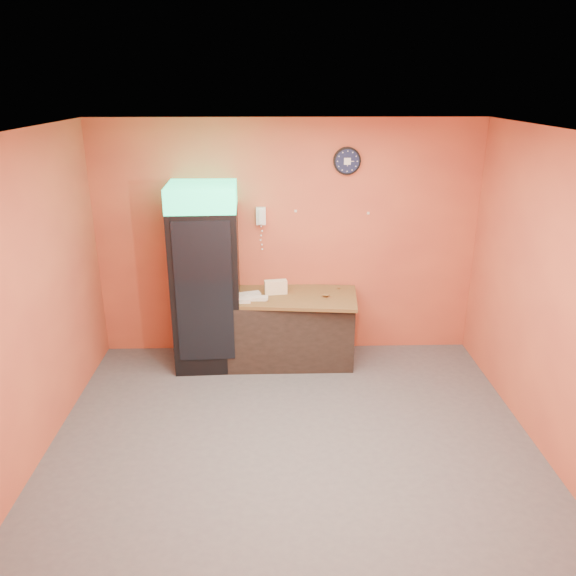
{
  "coord_description": "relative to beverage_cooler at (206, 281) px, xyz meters",
  "views": [
    {
      "loc": [
        -0.16,
        -4.43,
        3.15
      ],
      "look_at": [
        -0.03,
        0.6,
        1.31
      ],
      "focal_mm": 35.0,
      "sensor_mm": 36.0,
      "label": 1
    }
  ],
  "objects": [
    {
      "name": "floor",
      "position": [
        0.94,
        -1.6,
        -1.04
      ],
      "size": [
        4.5,
        4.5,
        0.0
      ],
      "primitive_type": "plane",
      "color": "#47474C",
      "rests_on": "ground"
    },
    {
      "name": "back_wall",
      "position": [
        0.94,
        0.4,
        0.36
      ],
      "size": [
        4.5,
        0.02,
        2.8
      ],
      "primitive_type": "cube",
      "color": "#D4613C",
      "rests_on": "floor"
    },
    {
      "name": "left_wall",
      "position": [
        -1.31,
        -1.6,
        0.36
      ],
      "size": [
        0.02,
        4.0,
        2.8
      ],
      "primitive_type": "cube",
      "color": "#D4613C",
      "rests_on": "floor"
    },
    {
      "name": "right_wall",
      "position": [
        3.19,
        -1.6,
        0.36
      ],
      "size": [
        0.02,
        4.0,
        2.8
      ],
      "primitive_type": "cube",
      "color": "#D4613C",
      "rests_on": "floor"
    },
    {
      "name": "ceiling",
      "position": [
        0.94,
        -1.6,
        1.76
      ],
      "size": [
        4.5,
        4.0,
        0.02
      ],
      "primitive_type": "cube",
      "color": "white",
      "rests_on": "back_wall"
    },
    {
      "name": "beverage_cooler",
      "position": [
        0.0,
        0.0,
        0.0
      ],
      "size": [
        0.78,
        0.79,
        2.13
      ],
      "rotation": [
        0.0,
        0.0,
        0.04
      ],
      "color": "black",
      "rests_on": "floor"
    },
    {
      "name": "prep_counter",
      "position": [
        0.88,
        0.04,
        -0.64
      ],
      "size": [
        1.6,
        0.72,
        0.8
      ],
      "primitive_type": "cube",
      "rotation": [
        0.0,
        0.0,
        0.0
      ],
      "color": "black",
      "rests_on": "floor"
    },
    {
      "name": "wall_clock",
      "position": [
        1.61,
        0.37,
        1.28
      ],
      "size": [
        0.31,
        0.06,
        0.31
      ],
      "color": "black",
      "rests_on": "back_wall"
    },
    {
      "name": "wall_phone",
      "position": [
        0.63,
        0.34,
        0.66
      ],
      "size": [
        0.11,
        0.1,
        0.2
      ],
      "color": "white",
      "rests_on": "back_wall"
    },
    {
      "name": "butcher_paper",
      "position": [
        0.88,
        0.04,
        -0.22
      ],
      "size": [
        1.76,
        0.95,
        0.04
      ],
      "primitive_type": "cube",
      "rotation": [
        0.0,
        0.0,
        -0.1
      ],
      "color": "brown",
      "rests_on": "prep_counter"
    },
    {
      "name": "sub_roll_stack",
      "position": [
        0.8,
        0.08,
        -0.12
      ],
      "size": [
        0.27,
        0.13,
        0.17
      ],
      "rotation": [
        0.0,
        0.0,
        0.16
      ],
      "color": "#F7EDC0",
      "rests_on": "butcher_paper"
    },
    {
      "name": "wrapped_sandwich_left",
      "position": [
        0.35,
        -0.17,
        -0.18
      ],
      "size": [
        0.32,
        0.14,
        0.04
      ],
      "primitive_type": "cube",
      "rotation": [
        0.0,
        0.0,
        0.05
      ],
      "color": "beige",
      "rests_on": "butcher_paper"
    },
    {
      "name": "wrapped_sandwich_mid",
      "position": [
        0.58,
        -0.1,
        -0.18
      ],
      "size": [
        0.26,
        0.1,
        0.04
      ],
      "primitive_type": "cube",
      "rotation": [
        0.0,
        0.0,
        -0.01
      ],
      "color": "beige",
      "rests_on": "butcher_paper"
    },
    {
      "name": "wrapped_sandwich_right",
      "position": [
        0.47,
        0.0,
        -0.18
      ],
      "size": [
        0.31,
        0.19,
        0.04
      ],
      "primitive_type": "cube",
      "rotation": [
        0.0,
        0.0,
        0.28
      ],
      "color": "beige",
      "rests_on": "butcher_paper"
    },
    {
      "name": "kitchen_tool",
      "position": [
        0.87,
        0.08,
        -0.17
      ],
      "size": [
        0.06,
        0.06,
        0.06
      ],
      "primitive_type": "cylinder",
      "color": "silver",
      "rests_on": "butcher_paper"
    }
  ]
}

